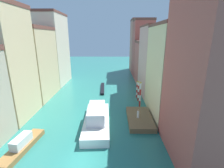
# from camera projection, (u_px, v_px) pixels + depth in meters

# --- Properties ---
(ground_plane) EXTENTS (154.00, 154.00, 0.00)m
(ground_plane) POSITION_uv_depth(u_px,v_px,m) (99.00, 92.00, 42.29)
(ground_plane) COLOR #28756B
(building_left_1) EXTENTS (6.68, 8.63, 19.00)m
(building_left_1) POSITION_uv_depth(u_px,v_px,m) (5.00, 64.00, 26.90)
(building_left_1) COLOR beige
(building_left_1) RESTS_ON ground
(building_left_2) EXTENTS (6.68, 11.29, 16.04)m
(building_left_2) POSITION_uv_depth(u_px,v_px,m) (35.00, 63.00, 37.15)
(building_left_2) COLOR beige
(building_left_2) RESTS_ON ground
(building_left_3) EXTENTS (6.68, 12.12, 20.33)m
(building_left_3) POSITION_uv_depth(u_px,v_px,m) (53.00, 50.00, 47.87)
(building_left_3) COLOR beige
(building_left_3) RESTS_ON ground
(building_right_0) EXTENTS (6.68, 10.53, 20.15)m
(building_right_0) POSITION_uv_depth(u_px,v_px,m) (209.00, 74.00, 17.16)
(building_right_0) COLOR #B25147
(building_right_0) RESTS_ON ground
(building_right_1) EXTENTS (6.68, 11.89, 16.03)m
(building_right_1) POSITION_uv_depth(u_px,v_px,m) (171.00, 71.00, 28.51)
(building_right_1) COLOR beige
(building_right_1) RESTS_ON ground
(building_right_2) EXTENTS (6.68, 11.59, 16.44)m
(building_right_2) POSITION_uv_depth(u_px,v_px,m) (155.00, 61.00, 39.62)
(building_right_2) COLOR tan
(building_right_2) RESTS_ON ground
(building_right_3) EXTENTS (6.68, 9.52, 12.70)m
(building_right_3) POSITION_uv_depth(u_px,v_px,m) (147.00, 62.00, 50.35)
(building_right_3) COLOR #B25147
(building_right_3) RESTS_ON ground
(building_right_4) EXTENTS (6.68, 7.67, 19.63)m
(building_right_4) POSITION_uv_depth(u_px,v_px,m) (142.00, 48.00, 57.93)
(building_right_4) COLOR #B25147
(building_right_4) RESTS_ON ground
(building_right_5) EXTENTS (6.68, 9.29, 20.44)m
(building_right_5) POSITION_uv_depth(u_px,v_px,m) (139.00, 46.00, 66.29)
(building_right_5) COLOR #C6705B
(building_right_5) RESTS_ON ground
(waterfront_dock) EXTENTS (4.07, 7.97, 0.79)m
(waterfront_dock) POSITION_uv_depth(u_px,v_px,m) (140.00, 118.00, 27.98)
(waterfront_dock) COLOR brown
(waterfront_dock) RESTS_ON ground
(person_on_dock) EXTENTS (0.36, 0.36, 1.45)m
(person_on_dock) POSITION_uv_depth(u_px,v_px,m) (138.00, 114.00, 27.27)
(person_on_dock) COLOR white
(person_on_dock) RESTS_ON waterfront_dock
(mooring_pole_0) EXTENTS (0.36, 0.36, 5.26)m
(mooring_pole_0) POSITION_uv_depth(u_px,v_px,m) (140.00, 94.00, 33.07)
(mooring_pole_0) COLOR red
(mooring_pole_0) RESTS_ON ground
(mooring_pole_1) EXTENTS (0.32, 0.32, 4.56)m
(mooring_pole_1) POSITION_uv_depth(u_px,v_px,m) (138.00, 91.00, 36.08)
(mooring_pole_1) COLOR red
(mooring_pole_1) RESTS_ON ground
(mooring_pole_2) EXTENTS (0.31, 0.31, 4.07)m
(mooring_pole_2) POSITION_uv_depth(u_px,v_px,m) (137.00, 89.00, 38.12)
(mooring_pole_2) COLOR red
(mooring_pole_2) RESTS_ON ground
(vaporetto_white) EXTENTS (4.44, 11.82, 3.20)m
(vaporetto_white) POSITION_uv_depth(u_px,v_px,m) (97.00, 119.00, 26.31)
(vaporetto_white) COLOR white
(vaporetto_white) RESTS_ON ground
(gondola_black) EXTENTS (1.46, 9.60, 0.51)m
(gondola_black) POSITION_uv_depth(u_px,v_px,m) (102.00, 88.00, 44.57)
(gondola_black) COLOR black
(gondola_black) RESTS_ON ground
(motorboat_0) EXTENTS (2.71, 7.65, 1.85)m
(motorboat_0) POSITION_uv_depth(u_px,v_px,m) (22.00, 145.00, 20.75)
(motorboat_0) COLOR olive
(motorboat_0) RESTS_ON ground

